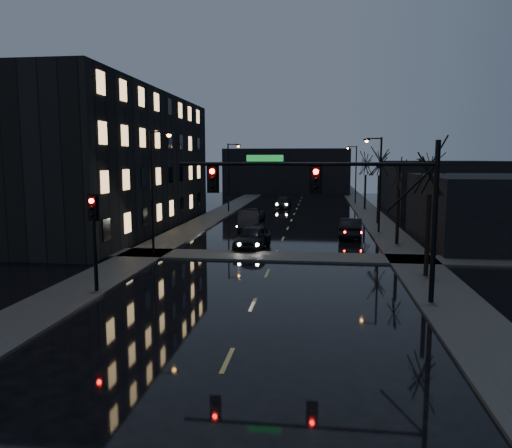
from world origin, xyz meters
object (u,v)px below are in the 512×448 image
(oncoming_car_c, at_px, (251,215))
(oncoming_car_d, at_px, (283,203))
(oncoming_car_a, at_px, (253,237))
(oncoming_car_b, at_px, (249,221))
(lead_car, at_px, (351,228))

(oncoming_car_c, xyz_separation_m, oncoming_car_d, (2.18, 14.37, 0.04))
(oncoming_car_a, height_order, oncoming_car_d, oncoming_car_a)
(oncoming_car_b, bearing_deg, oncoming_car_c, 89.34)
(oncoming_car_a, relative_size, oncoming_car_d, 1.01)
(oncoming_car_c, bearing_deg, lead_car, -39.28)
(lead_car, bearing_deg, oncoming_car_b, -10.62)
(oncoming_car_a, xyz_separation_m, oncoming_car_d, (-0.00, 29.50, -0.12))
(oncoming_car_a, relative_size, oncoming_car_b, 0.92)
(oncoming_car_c, relative_size, lead_car, 0.99)
(oncoming_car_a, bearing_deg, oncoming_car_c, 105.51)
(oncoming_car_a, relative_size, lead_car, 1.01)
(oncoming_car_a, height_order, lead_car, oncoming_car_a)
(oncoming_car_a, xyz_separation_m, oncoming_car_c, (-2.18, 15.13, -0.16))
(oncoming_car_d, relative_size, lead_car, 1.00)
(lead_car, bearing_deg, oncoming_car_d, -66.95)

